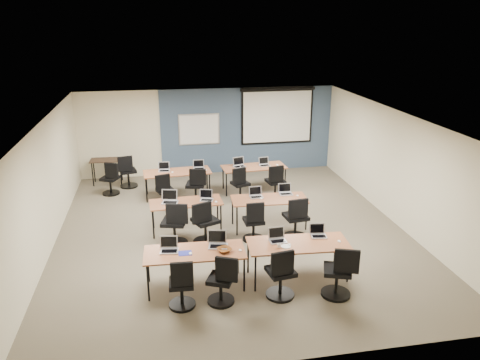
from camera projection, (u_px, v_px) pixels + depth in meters
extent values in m
cube|color=#6B6354|center=(232.00, 231.00, 11.02)|extent=(8.00, 9.00, 0.02)
cube|color=white|center=(231.00, 118.00, 10.12)|extent=(8.00, 9.00, 0.02)
cube|color=beige|center=(208.00, 132.00, 14.75)|extent=(8.00, 0.04, 2.70)
cube|color=beige|center=(285.00, 282.00, 6.39)|extent=(8.00, 0.04, 2.70)
cube|color=beige|center=(46.00, 188.00, 9.89)|extent=(0.04, 9.00, 2.70)
cube|color=beige|center=(395.00, 167.00, 11.25)|extent=(0.04, 9.00, 2.70)
cube|color=#3D5977|center=(247.00, 130.00, 14.93)|extent=(5.50, 0.04, 2.70)
cube|color=silver|center=(199.00, 129.00, 14.60)|extent=(1.28, 0.02, 0.98)
cube|color=white|center=(199.00, 129.00, 14.59)|extent=(1.20, 0.02, 0.90)
cube|color=black|center=(277.00, 116.00, 14.89)|extent=(2.32, 0.03, 1.82)
cube|color=white|center=(277.00, 117.00, 14.89)|extent=(2.20, 0.02, 1.62)
cylinder|color=black|center=(278.00, 89.00, 14.60)|extent=(2.40, 0.10, 0.10)
cube|color=olive|center=(195.00, 252.00, 8.52)|extent=(1.84, 0.77, 0.03)
cylinder|color=black|center=(148.00, 284.00, 8.20)|extent=(0.04, 0.04, 0.70)
cylinder|color=black|center=(244.00, 274.00, 8.49)|extent=(0.04, 0.04, 0.70)
cylinder|color=black|center=(148.00, 265.00, 8.80)|extent=(0.04, 0.04, 0.70)
cylinder|color=black|center=(238.00, 257.00, 9.09)|extent=(0.04, 0.04, 0.70)
cube|color=#986541|center=(298.00, 244.00, 8.84)|extent=(1.91, 0.80, 0.03)
cylinder|color=black|center=(255.00, 274.00, 8.49)|extent=(0.04, 0.04, 0.70)
cylinder|color=black|center=(348.00, 265.00, 8.80)|extent=(0.04, 0.04, 0.70)
cylinder|color=black|center=(248.00, 257.00, 9.12)|extent=(0.04, 0.04, 0.70)
cylinder|color=black|center=(335.00, 249.00, 9.43)|extent=(0.04, 0.04, 0.70)
cube|color=olive|center=(186.00, 202.00, 10.81)|extent=(1.66, 0.69, 0.03)
cylinder|color=black|center=(153.00, 224.00, 10.54)|extent=(0.04, 0.04, 0.70)
cylinder|color=black|center=(221.00, 219.00, 10.80)|extent=(0.04, 0.04, 0.70)
cylinder|color=black|center=(153.00, 214.00, 11.07)|extent=(0.04, 0.04, 0.70)
cylinder|color=black|center=(218.00, 210.00, 11.33)|extent=(0.04, 0.04, 0.70)
cube|color=#A46332|center=(269.00, 199.00, 11.00)|extent=(1.78, 0.74, 0.03)
cylinder|color=black|center=(237.00, 221.00, 10.70)|extent=(0.04, 0.04, 0.70)
cylinder|color=black|center=(306.00, 216.00, 10.98)|extent=(0.04, 0.04, 0.70)
cylinder|color=black|center=(233.00, 211.00, 11.27)|extent=(0.04, 0.04, 0.70)
cylinder|color=black|center=(299.00, 206.00, 11.55)|extent=(0.04, 0.04, 0.70)
cube|color=brown|center=(177.00, 172.00, 12.93)|extent=(1.84, 0.77, 0.03)
cylinder|color=black|center=(146.00, 190.00, 12.61)|extent=(0.04, 0.04, 0.70)
cylinder|color=black|center=(210.00, 186.00, 12.90)|extent=(0.04, 0.04, 0.70)
cylinder|color=black|center=(147.00, 182.00, 13.21)|extent=(0.04, 0.04, 0.70)
cylinder|color=black|center=(207.00, 179.00, 13.50)|extent=(0.04, 0.04, 0.70)
cube|color=olive|center=(254.00, 167.00, 13.36)|extent=(1.81, 0.76, 0.03)
cylinder|color=black|center=(226.00, 184.00, 13.05)|extent=(0.04, 0.04, 0.70)
cylinder|color=black|center=(285.00, 181.00, 13.33)|extent=(0.04, 0.04, 0.70)
cylinder|color=black|center=(223.00, 177.00, 13.64)|extent=(0.04, 0.04, 0.70)
cylinder|color=black|center=(279.00, 174.00, 13.92)|extent=(0.04, 0.04, 0.70)
cube|color=#A9A9A9|center=(169.00, 251.00, 8.51)|extent=(0.33, 0.24, 0.02)
cube|color=black|center=(169.00, 251.00, 8.48)|extent=(0.28, 0.14, 0.00)
cube|color=#A9A9A9|center=(169.00, 242.00, 8.58)|extent=(0.33, 0.06, 0.23)
cube|color=black|center=(169.00, 242.00, 8.58)|extent=(0.29, 0.04, 0.19)
ellipsoid|color=white|center=(191.00, 253.00, 8.42)|extent=(0.07, 0.10, 0.03)
cylinder|color=black|center=(182.00, 304.00, 8.16)|extent=(0.47, 0.47, 0.05)
cylinder|color=black|center=(182.00, 295.00, 8.10)|extent=(0.06, 0.06, 0.41)
cube|color=black|center=(181.00, 283.00, 8.02)|extent=(0.41, 0.41, 0.08)
cube|color=black|center=(182.00, 274.00, 7.75)|extent=(0.38, 0.06, 0.44)
cube|color=#B6B6B6|center=(218.00, 246.00, 8.68)|extent=(0.36, 0.26, 0.02)
cube|color=black|center=(218.00, 246.00, 8.66)|extent=(0.30, 0.15, 0.00)
cube|color=#B6B6B6|center=(217.00, 236.00, 8.77)|extent=(0.36, 0.07, 0.25)
cube|color=black|center=(217.00, 237.00, 8.76)|extent=(0.32, 0.05, 0.20)
ellipsoid|color=white|center=(240.00, 250.00, 8.54)|extent=(0.06, 0.09, 0.03)
cylinder|color=black|center=(221.00, 301.00, 8.27)|extent=(0.48, 0.48, 0.05)
cylinder|color=black|center=(221.00, 291.00, 8.21)|extent=(0.06, 0.06, 0.42)
cube|color=black|center=(221.00, 279.00, 8.13)|extent=(0.42, 0.42, 0.08)
cube|color=black|center=(227.00, 269.00, 7.89)|extent=(0.39, 0.06, 0.44)
cube|color=#B9B9B9|center=(278.00, 241.00, 8.88)|extent=(0.32, 0.23, 0.02)
cube|color=black|center=(278.00, 241.00, 8.86)|extent=(0.27, 0.13, 0.00)
cube|color=#B9B9B9|center=(276.00, 233.00, 8.96)|extent=(0.32, 0.06, 0.22)
cube|color=black|center=(276.00, 233.00, 8.95)|extent=(0.28, 0.04, 0.18)
ellipsoid|color=white|center=(289.00, 245.00, 8.74)|extent=(0.07, 0.10, 0.03)
cylinder|color=black|center=(280.00, 294.00, 8.46)|extent=(0.52, 0.52, 0.05)
cylinder|color=black|center=(280.00, 285.00, 8.39)|extent=(0.06, 0.06, 0.46)
cube|color=black|center=(281.00, 271.00, 8.30)|extent=(0.46, 0.46, 0.08)
cube|color=black|center=(282.00, 263.00, 8.01)|extent=(0.42, 0.06, 0.44)
cube|color=#BABABB|center=(319.00, 236.00, 9.08)|extent=(0.30, 0.22, 0.02)
cube|color=black|center=(319.00, 236.00, 9.06)|extent=(0.25, 0.13, 0.00)
cube|color=#BABABB|center=(317.00, 228.00, 9.15)|extent=(0.30, 0.06, 0.21)
cube|color=black|center=(317.00, 229.00, 9.14)|extent=(0.26, 0.04, 0.17)
ellipsoid|color=white|center=(339.00, 241.00, 8.88)|extent=(0.09, 0.11, 0.03)
cylinder|color=black|center=(336.00, 294.00, 8.48)|extent=(0.53, 0.53, 0.05)
cylinder|color=black|center=(336.00, 283.00, 8.41)|extent=(0.06, 0.06, 0.47)
cube|color=black|center=(337.00, 270.00, 8.32)|extent=(0.47, 0.47, 0.08)
cube|color=black|center=(347.00, 261.00, 8.05)|extent=(0.43, 0.06, 0.44)
cube|color=#A8A7AC|center=(170.00, 202.00, 10.74)|extent=(0.36, 0.26, 0.02)
cube|color=black|center=(170.00, 202.00, 10.72)|extent=(0.31, 0.15, 0.00)
cube|color=#A8A7AC|center=(170.00, 195.00, 10.83)|extent=(0.36, 0.07, 0.25)
cube|color=black|center=(170.00, 195.00, 10.82)|extent=(0.32, 0.05, 0.20)
ellipsoid|color=white|center=(179.00, 205.00, 10.62)|extent=(0.08, 0.10, 0.03)
cylinder|color=black|center=(175.00, 243.00, 10.37)|extent=(0.58, 0.58, 0.05)
cylinder|color=black|center=(175.00, 234.00, 10.29)|extent=(0.06, 0.06, 0.51)
cube|color=black|center=(174.00, 222.00, 10.19)|extent=(0.51, 0.51, 0.08)
cube|color=black|center=(177.00, 214.00, 9.90)|extent=(0.47, 0.06, 0.44)
cube|color=silver|center=(207.00, 200.00, 10.88)|extent=(0.30, 0.22, 0.02)
cube|color=black|center=(207.00, 200.00, 10.86)|extent=(0.26, 0.13, 0.00)
cube|color=silver|center=(206.00, 194.00, 10.95)|extent=(0.30, 0.06, 0.21)
cube|color=black|center=(206.00, 194.00, 10.95)|extent=(0.26, 0.04, 0.17)
ellipsoid|color=white|center=(216.00, 202.00, 10.78)|extent=(0.08, 0.11, 0.03)
cylinder|color=black|center=(206.00, 241.00, 10.45)|extent=(0.56, 0.56, 0.05)
cylinder|color=black|center=(206.00, 232.00, 10.38)|extent=(0.06, 0.06, 0.50)
cube|color=black|center=(205.00, 220.00, 10.28)|extent=(0.50, 0.50, 0.08)
cube|color=black|center=(202.00, 213.00, 9.98)|extent=(0.45, 0.06, 0.44)
cube|color=#A5A5AE|center=(256.00, 197.00, 11.06)|extent=(0.31, 0.22, 0.02)
cube|color=black|center=(257.00, 197.00, 11.04)|extent=(0.26, 0.13, 0.00)
cube|color=#A5A5AE|center=(255.00, 191.00, 11.14)|extent=(0.31, 0.06, 0.21)
cube|color=black|center=(255.00, 191.00, 11.13)|extent=(0.27, 0.04, 0.17)
ellipsoid|color=white|center=(261.00, 198.00, 10.97)|extent=(0.08, 0.11, 0.04)
cylinder|color=black|center=(253.00, 239.00, 10.59)|extent=(0.49, 0.49, 0.05)
cylinder|color=black|center=(253.00, 231.00, 10.52)|extent=(0.06, 0.06, 0.43)
cube|color=black|center=(254.00, 221.00, 10.44)|extent=(0.43, 0.43, 0.08)
cube|color=black|center=(255.00, 212.00, 10.16)|extent=(0.39, 0.06, 0.44)
cube|color=#BABABD|center=(286.00, 194.00, 11.25)|extent=(0.31, 0.23, 0.02)
cube|color=black|center=(286.00, 194.00, 11.23)|extent=(0.27, 0.13, 0.00)
cube|color=#BABABD|center=(285.00, 188.00, 11.33)|extent=(0.31, 0.06, 0.22)
cube|color=black|center=(285.00, 188.00, 11.32)|extent=(0.27, 0.04, 0.18)
ellipsoid|color=white|center=(298.00, 196.00, 11.15)|extent=(0.07, 0.10, 0.03)
cylinder|color=black|center=(295.00, 237.00, 10.67)|extent=(0.56, 0.56, 0.05)
cylinder|color=black|center=(295.00, 228.00, 10.60)|extent=(0.06, 0.06, 0.49)
cube|color=black|center=(296.00, 216.00, 10.50)|extent=(0.49, 0.49, 0.08)
cube|color=black|center=(298.00, 209.00, 10.20)|extent=(0.45, 0.06, 0.44)
cube|color=silver|center=(164.00, 171.00, 12.95)|extent=(0.31, 0.22, 0.02)
cube|color=black|center=(164.00, 171.00, 12.92)|extent=(0.26, 0.13, 0.00)
cube|color=silver|center=(164.00, 165.00, 13.02)|extent=(0.31, 0.06, 0.21)
cube|color=black|center=(164.00, 166.00, 13.01)|extent=(0.27, 0.04, 0.17)
ellipsoid|color=white|center=(172.00, 172.00, 12.83)|extent=(0.09, 0.11, 0.03)
cylinder|color=black|center=(166.00, 206.00, 12.43)|extent=(0.48, 0.48, 0.05)
cylinder|color=black|center=(166.00, 199.00, 12.37)|extent=(0.06, 0.06, 0.42)
cube|color=black|center=(165.00, 190.00, 12.29)|extent=(0.42, 0.42, 0.08)
cube|color=black|center=(163.00, 183.00, 12.02)|extent=(0.38, 0.06, 0.44)
cube|color=silver|center=(199.00, 169.00, 13.13)|extent=(0.31, 0.22, 0.02)
cube|color=black|center=(199.00, 168.00, 13.11)|extent=(0.26, 0.13, 0.00)
cube|color=silver|center=(199.00, 163.00, 13.21)|extent=(0.31, 0.06, 0.21)
cube|color=black|center=(199.00, 163.00, 13.20)|extent=(0.27, 0.04, 0.17)
ellipsoid|color=white|center=(206.00, 170.00, 13.01)|extent=(0.07, 0.10, 0.04)
cylinder|color=black|center=(196.00, 202.00, 12.70)|extent=(0.54, 0.54, 0.05)
cylinder|color=black|center=(196.00, 194.00, 12.63)|extent=(0.06, 0.06, 0.48)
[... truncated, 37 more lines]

